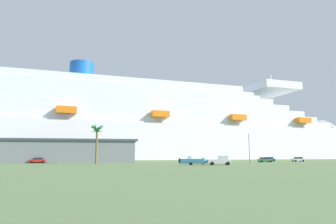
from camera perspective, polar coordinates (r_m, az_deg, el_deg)
The scene contains 11 objects.
ground_plane at distance 106.82m, azimuth -3.23°, elevation -9.57°, with size 600.00×600.00×0.00m, color #567042.
cruise_ship at distance 148.03m, azimuth -3.08°, elevation -3.09°, with size 272.14×48.80×54.21m.
terminal_building at distance 104.48m, azimuth -18.77°, elevation -7.18°, with size 45.60×25.87×7.26m.
pickup_truck at distance 72.97m, azimuth 10.09°, elevation -9.28°, with size 5.92×3.31×2.20m.
small_boat_on_trailer at distance 72.15m, azimuth 5.27°, elevation -9.45°, with size 7.88×3.61×2.15m.
palm_tree at distance 78.58m, azimuth -13.62°, elevation -4.04°, with size 3.39×3.17×10.15m.
street_lamp at distance 86.21m, azimuth 15.48°, elevation -6.02°, with size 0.56×0.56×8.36m.
parked_car_red_hatchback at distance 94.40m, azimuth -23.96°, elevation -8.56°, with size 4.51×2.06×1.58m.
parked_car_blue_suv at distance 111.95m, azimuth 18.93°, elevation -8.66°, with size 4.77×2.48×1.58m.
parked_car_green_wagon at distance 100.93m, azimuth 18.30°, elevation -8.78°, with size 4.60×2.55×1.58m.
parked_car_silver_sedan at distance 113.60m, azimuth 23.95°, elevation -8.39°, with size 4.46×2.56×1.58m.
Camera 1 is at (-20.23, -74.86, 2.55)m, focal length 31.36 mm.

